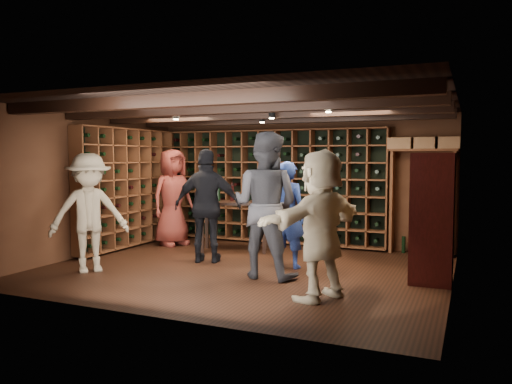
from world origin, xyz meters
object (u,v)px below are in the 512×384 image
at_px(guest_woman_black, 208,206).
at_px(guest_beige, 321,225).
at_px(guest_red_floral, 173,197).
at_px(man_blue_shirt, 287,215).
at_px(tasting_table, 234,207).
at_px(man_grey_suit, 265,205).
at_px(display_cabinet, 432,221).
at_px(guest_khaki, 89,213).

relative_size(guest_woman_black, guest_beige, 1.02).
bearing_deg(guest_woman_black, guest_red_floral, -56.63).
height_order(man_blue_shirt, guest_woman_black, guest_woman_black).
bearing_deg(man_blue_shirt, tasting_table, -28.46).
height_order(man_grey_suit, guest_woman_black, man_grey_suit).
bearing_deg(man_grey_suit, tasting_table, -47.85).
bearing_deg(display_cabinet, guest_beige, -131.78).
xyz_separation_m(man_grey_suit, tasting_table, (-1.28, 1.61, -0.23)).
distance_m(man_grey_suit, tasting_table, 2.07).
bearing_deg(tasting_table, guest_woman_black, -108.28).
relative_size(display_cabinet, man_grey_suit, 0.84).
height_order(guest_red_floral, guest_khaki, guest_red_floral).
height_order(guest_woman_black, guest_beige, guest_woman_black).
bearing_deg(guest_beige, guest_woman_black, -94.73).
height_order(display_cabinet, guest_red_floral, guest_red_floral).
bearing_deg(guest_khaki, display_cabinet, -34.94).
distance_m(man_grey_suit, guest_woman_black, 1.38).
bearing_deg(guest_khaki, guest_red_floral, 42.54).
relative_size(man_blue_shirt, tasting_table, 1.23).
xyz_separation_m(guest_red_floral, guest_woman_black, (1.41, -1.14, -0.01)).
bearing_deg(man_grey_suit, guest_khaki, 20.00).
relative_size(guest_woman_black, guest_khaki, 1.04).
xyz_separation_m(guest_woman_black, tasting_table, (-0.02, 1.05, -0.12)).
height_order(man_blue_shirt, man_grey_suit, man_grey_suit).
xyz_separation_m(guest_beige, tasting_table, (-2.32, 2.38, -0.11)).
bearing_deg(guest_woman_black, guest_beige, 132.33).
height_order(man_grey_suit, tasting_table, man_grey_suit).
distance_m(guest_khaki, guest_beige, 3.58).
bearing_deg(man_blue_shirt, guest_red_floral, -14.96).
distance_m(man_grey_suit, guest_beige, 1.30).
height_order(guest_beige, tasting_table, guest_beige).
relative_size(man_grey_suit, tasting_table, 1.54).
distance_m(man_blue_shirt, tasting_table, 1.62).
xyz_separation_m(man_blue_shirt, man_grey_suit, (-0.07, -0.71, 0.21)).
height_order(display_cabinet, man_blue_shirt, display_cabinet).
bearing_deg(man_grey_suit, display_cabinet, -162.51).
xyz_separation_m(guest_khaki, guest_beige, (3.58, -0.02, 0.02)).
bearing_deg(guest_red_floral, tasting_table, -72.96).
height_order(guest_khaki, tasting_table, guest_khaki).
height_order(display_cabinet, tasting_table, display_cabinet).
xyz_separation_m(display_cabinet, tasting_table, (-3.49, 1.06, -0.05)).
bearing_deg(display_cabinet, guest_woman_black, 179.75).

